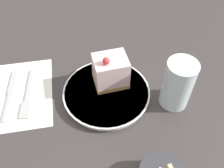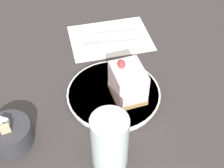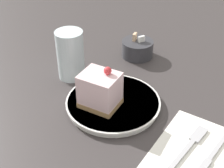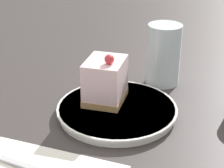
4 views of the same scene
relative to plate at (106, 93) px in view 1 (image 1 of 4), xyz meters
The scene contains 7 objects.
ground_plane 0.02m from the plate, 127.12° to the right, with size 4.00×4.00×0.00m, color #383333.
plate is the anchor object (origin of this frame).
cake_slice 0.06m from the plate, 114.83° to the right, with size 0.10×0.09×0.10m.
napkin 0.23m from the plate, ahead, with size 0.20×0.26×0.00m.
fork 0.21m from the plate, ahead, with size 0.02×0.17×0.00m.
knife 0.26m from the plate, ahead, with size 0.02×0.17×0.00m.
drinking_glass 0.18m from the plate, behind, with size 0.07×0.07×0.13m.
Camera 1 is at (0.02, 0.43, 0.53)m, focal length 40.00 mm.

